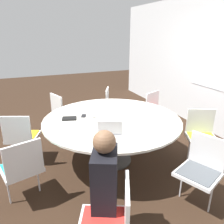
{
  "coord_description": "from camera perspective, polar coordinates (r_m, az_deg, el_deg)",
  "views": [
    {
      "loc": [
        2.84,
        -1.18,
        1.96
      ],
      "look_at": [
        0.0,
        0.0,
        0.83
      ],
      "focal_mm": 35.0,
      "sensor_mm": 36.0,
      "label": 1
    }
  ],
  "objects": [
    {
      "name": "ground_plane",
      "position": [
        3.64,
        0.0,
        -12.36
      ],
      "size": [
        16.0,
        16.0,
        0.0
      ],
      "primitive_type": "plane",
      "color": "black"
    },
    {
      "name": "cell_phone",
      "position": [
        3.42,
        -7.41,
        -0.99
      ],
      "size": [
        0.16,
        0.12,
        0.01
      ],
      "color": "black",
      "rests_on": "conference_table"
    },
    {
      "name": "chair_3",
      "position": [
        4.46,
        11.73,
        0.6
      ],
      "size": [
        0.56,
        0.57,
        0.84
      ],
      "rotation": [
        0.0,
        0.0,
        11.41
      ],
      "color": "silver",
      "rests_on": "ground_plane"
    },
    {
      "name": "spiral_notebook",
      "position": [
        3.33,
        -11.1,
        -1.66
      ],
      "size": [
        0.2,
        0.24,
        0.02
      ],
      "color": "black",
      "rests_on": "conference_table"
    },
    {
      "name": "coffee_cup",
      "position": [
        3.33,
        -5.51,
        -0.75
      ],
      "size": [
        0.08,
        0.08,
        0.09
      ],
      "color": "white",
      "rests_on": "conference_table"
    },
    {
      "name": "chair_6",
      "position": [
        3.6,
        -22.67,
        -5.45
      ],
      "size": [
        0.55,
        0.56,
        0.84
      ],
      "rotation": [
        0.0,
        0.0,
        13.76
      ],
      "color": "silver",
      "rests_on": "ground_plane"
    },
    {
      "name": "chair_2",
      "position": [
        3.65,
        22.35,
        -5.04
      ],
      "size": [
        0.57,
        0.58,
        0.84
      ],
      "rotation": [
        0.0,
        0.0,
        10.54
      ],
      "color": "silver",
      "rests_on": "ground_plane"
    },
    {
      "name": "chair_5",
      "position": [
        4.42,
        -12.67,
        0.35
      ],
      "size": [
        0.55,
        0.54,
        0.84
      ],
      "rotation": [
        0.0,
        0.0,
        12.9
      ],
      "color": "silver",
      "rests_on": "ground_plane"
    },
    {
      "name": "chair_4",
      "position": [
        4.69,
        0.31,
        1.99
      ],
      "size": [
        0.58,
        0.57,
        0.84
      ],
      "rotation": [
        0.0,
        0.0,
        12.11
      ],
      "color": "silver",
      "rests_on": "ground_plane"
    },
    {
      "name": "chair_7",
      "position": [
        2.82,
        -22.44,
        -12.81
      ],
      "size": [
        0.52,
        0.54,
        0.84
      ],
      "rotation": [
        0.0,
        0.0,
        14.41
      ],
      "color": "silver",
      "rests_on": "ground_plane"
    },
    {
      "name": "chair_0",
      "position": [
        2.02,
        -0.24,
        -26.29
      ],
      "size": [
        0.58,
        0.57,
        0.84
      ],
      "rotation": [
        0.0,
        0.0,
        8.99
      ],
      "color": "silver",
      "rests_on": "ground_plane"
    },
    {
      "name": "person_0",
      "position": [
        2.07,
        -2.3,
        -17.57
      ],
      "size": [
        0.42,
        0.35,
        1.19
      ],
      "rotation": [
        0.0,
        0.0,
        8.99
      ],
      "color": "black",
      "rests_on": "ground_plane"
    },
    {
      "name": "laptop",
      "position": [
        2.78,
        -0.51,
        -4.84
      ],
      "size": [
        0.35,
        0.38,
        0.21
      ],
      "rotation": [
        0.0,
        0.0,
        4.27
      ],
      "color": "silver",
      "rests_on": "conference_table"
    },
    {
      "name": "conference_table",
      "position": [
        3.35,
        0.0,
        -3.3
      ],
      "size": [
        2.07,
        2.07,
        0.73
      ],
      "color": "#333333",
      "rests_on": "ground_plane"
    },
    {
      "name": "chair_1",
      "position": [
        2.8,
        22.28,
        -13.01
      ],
      "size": [
        0.57,
        0.56,
        0.84
      ],
      "rotation": [
        0.0,
        0.0,
        9.83
      ],
      "color": "silver",
      "rests_on": "ground_plane"
    }
  ]
}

